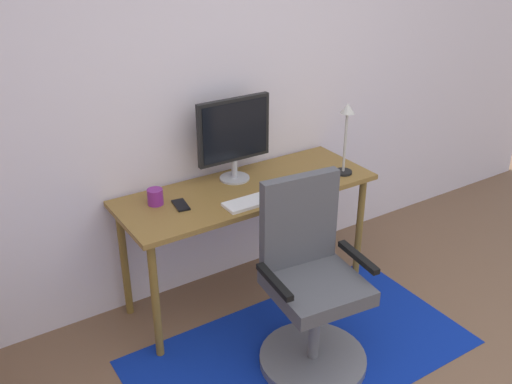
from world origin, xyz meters
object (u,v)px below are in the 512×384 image
at_px(computer_mouse, 311,185).
at_px(cell_phone, 181,205).
at_px(desk, 247,200).
at_px(coffee_cup, 155,197).
at_px(keyboard, 260,199).
at_px(monitor, 234,133).
at_px(office_chair, 311,297).
at_px(desk_lamp, 346,130).

distance_m(computer_mouse, cell_phone, 0.77).
distance_m(desk, coffee_cup, 0.56).
xyz_separation_m(keyboard, cell_phone, (-0.40, 0.18, -0.00)).
bearing_deg(monitor, desk, -89.47).
bearing_deg(office_chair, desk_lamp, 46.01).
bearing_deg(cell_phone, desk_lamp, 0.62).
xyz_separation_m(keyboard, office_chair, (-0.01, -0.50, -0.35)).
relative_size(desk, office_chair, 1.49).
relative_size(desk, monitor, 3.07).
bearing_deg(computer_mouse, cell_phone, 165.12).
relative_size(computer_mouse, desk_lamp, 0.23).
height_order(cell_phone, office_chair, office_chair).
bearing_deg(coffee_cup, cell_phone, -41.57).
height_order(desk, computer_mouse, computer_mouse).
bearing_deg(keyboard, cell_phone, 155.48).
bearing_deg(computer_mouse, keyboard, 177.49).
bearing_deg(keyboard, computer_mouse, -2.51).
height_order(desk, office_chair, office_chair).
distance_m(cell_phone, office_chair, 0.86).
height_order(monitor, office_chair, monitor).
bearing_deg(monitor, cell_phone, -161.79).
relative_size(computer_mouse, office_chair, 0.10).
xyz_separation_m(monitor, coffee_cup, (-0.54, -0.05, -0.25)).
relative_size(cell_phone, desk_lamp, 0.31).
bearing_deg(desk, office_chair, -93.31).
distance_m(coffee_cup, office_chair, 1.00).
bearing_deg(office_chair, coffee_cup, 129.07).
distance_m(keyboard, desk_lamp, 0.69).
xyz_separation_m(computer_mouse, cell_phone, (-0.74, 0.20, -0.01)).
height_order(keyboard, office_chair, office_chair).
bearing_deg(desk_lamp, monitor, 154.70).
bearing_deg(cell_phone, monitor, 26.83).
bearing_deg(coffee_cup, keyboard, -28.67).
xyz_separation_m(computer_mouse, coffee_cup, (-0.85, 0.29, 0.03)).
height_order(computer_mouse, office_chair, office_chair).
height_order(coffee_cup, cell_phone, coffee_cup).
height_order(keyboard, cell_phone, keyboard).
height_order(desk, desk_lamp, desk_lamp).
xyz_separation_m(desk, computer_mouse, (0.31, -0.20, 0.10)).
xyz_separation_m(keyboard, coffee_cup, (-0.51, 0.28, 0.04)).
distance_m(desk, office_chair, 0.73).
relative_size(keyboard, computer_mouse, 4.13).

